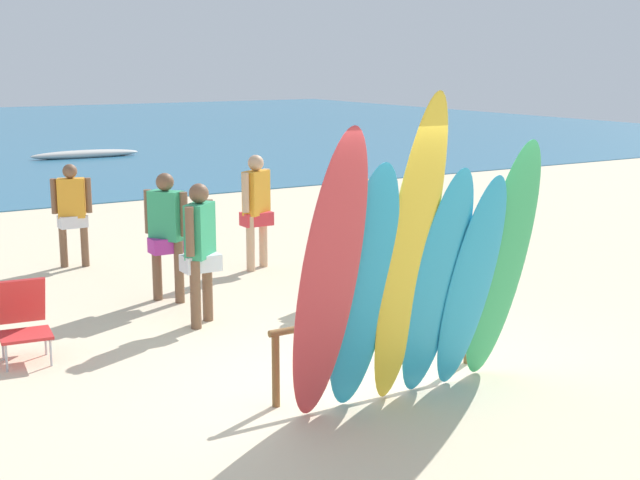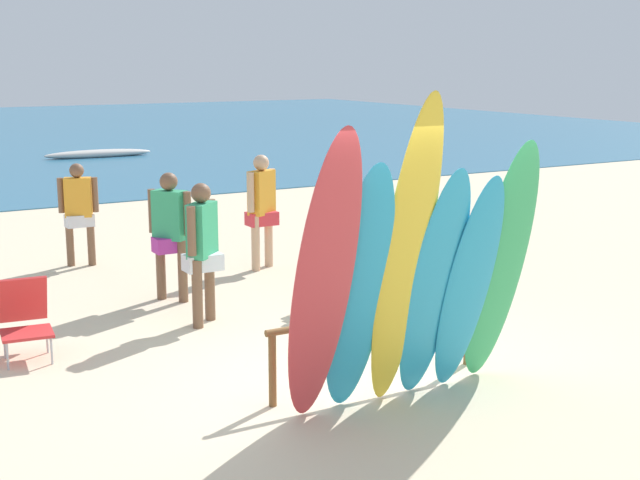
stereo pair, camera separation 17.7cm
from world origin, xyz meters
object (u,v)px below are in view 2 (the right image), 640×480
at_px(beachgoer_near_rack, 370,229).
at_px(beachgoer_midbeach, 202,244).
at_px(surfboard_rack, 377,329).
at_px(surfboard_red_0, 324,281).
at_px(beach_chair_red, 24,316).
at_px(surfboard_teal_1, 359,291).
at_px(surfboard_teal_3, 434,286).
at_px(surfboard_yellow_2, 406,256).
at_px(surfboard_green_5, 501,264).
at_px(surfboard_teal_4, 469,285).
at_px(beachgoer_photographing, 170,228).
at_px(beachgoer_strolling, 262,204).
at_px(beachgoer_by_water, 79,207).
at_px(distant_boat, 99,154).

relative_size(beachgoer_near_rack, beachgoer_midbeach, 0.93).
relative_size(surfboard_rack, surfboard_red_0, 0.87).
xyz_separation_m(beachgoer_midbeach, beach_chair_red, (-2.03, -0.13, -0.52)).
relative_size(surfboard_teal_1, beachgoer_midbeach, 1.41).
relative_size(surfboard_rack, surfboard_teal_3, 1.04).
distance_m(surfboard_yellow_2, surfboard_green_5, 1.16).
height_order(beachgoer_near_rack, beachgoer_midbeach, beachgoer_midbeach).
distance_m(surfboard_teal_1, surfboard_green_5, 1.53).
height_order(surfboard_red_0, surfboard_teal_4, surfboard_red_0).
distance_m(surfboard_rack, beachgoer_photographing, 3.82).
bearing_deg(surfboard_yellow_2, surfboard_green_5, 6.74).
distance_m(beachgoer_near_rack, beachgoer_strolling, 2.10).
height_order(surfboard_rack, surfboard_teal_3, surfboard_teal_3).
height_order(surfboard_teal_3, beachgoer_near_rack, surfboard_teal_3).
relative_size(surfboard_teal_4, beachgoer_strolling, 1.27).
height_order(beachgoer_by_water, distant_boat, beachgoer_by_water).
bearing_deg(surfboard_teal_1, beachgoer_near_rack, 59.32).
bearing_deg(surfboard_yellow_2, beachgoer_by_water, 99.39).
xyz_separation_m(surfboard_yellow_2, surfboard_green_5, (1.14, 0.10, -0.22)).
height_order(surfboard_teal_1, beachgoer_near_rack, surfboard_teal_1).
bearing_deg(surfboard_rack, beachgoer_strolling, 76.35).
height_order(surfboard_rack, beachgoer_photographing, beachgoer_photographing).
bearing_deg(distant_boat, surfboard_teal_4, -97.37).
relative_size(surfboard_yellow_2, beachgoer_photographing, 1.75).
bearing_deg(beachgoer_photographing, beachgoer_by_water, -25.09).
height_order(beachgoer_near_rack, beach_chair_red, beachgoer_near_rack).
bearing_deg(surfboard_teal_4, surfboard_rack, 128.94).
bearing_deg(beachgoer_by_water, beach_chair_red, -91.85).
relative_size(surfboard_teal_1, beachgoer_photographing, 1.42).
height_order(surfboard_teal_1, surfboard_yellow_2, surfboard_yellow_2).
bearing_deg(beachgoer_strolling, distant_boat, -126.88).
height_order(surfboard_teal_1, beachgoer_photographing, surfboard_teal_1).
relative_size(surfboard_teal_3, beach_chair_red, 2.71).
height_order(surfboard_teal_3, beachgoer_midbeach, surfboard_teal_3).
distance_m(surfboard_yellow_2, beachgoer_by_water, 7.03).
distance_m(surfboard_teal_3, surfboard_green_5, 0.78).
distance_m(surfboard_rack, distant_boat, 20.80).
distance_m(beachgoer_photographing, beachgoer_midbeach, 1.14).
distance_m(surfboard_red_0, surfboard_teal_1, 0.44).
height_order(surfboard_yellow_2, beachgoer_near_rack, surfboard_yellow_2).
bearing_deg(surfboard_red_0, surfboard_teal_1, 15.72).
distance_m(surfboard_green_5, beachgoer_near_rack, 3.40).
bearing_deg(beachgoer_photographing, surfboard_rack, 153.38).
bearing_deg(surfboard_green_5, surfboard_teal_4, -174.26).
distance_m(surfboard_yellow_2, beachgoer_near_rack, 3.92).
bearing_deg(surfboard_green_5, beachgoer_photographing, 112.20).
xyz_separation_m(surfboard_red_0, beachgoer_photographing, (0.36, 4.44, -0.33)).
xyz_separation_m(surfboard_teal_4, beachgoer_midbeach, (-1.22, 3.23, -0.08)).
height_order(beachgoer_by_water, beach_chair_red, beachgoer_by_water).
xyz_separation_m(surfboard_green_5, beachgoer_strolling, (0.20, 5.34, -0.21)).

